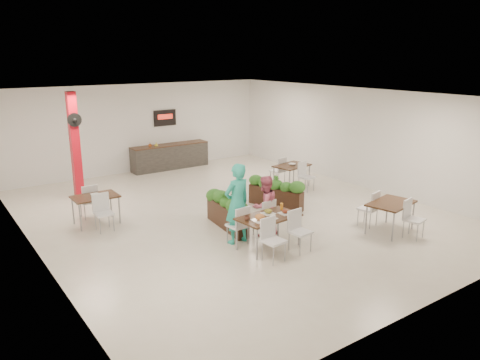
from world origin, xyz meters
The scene contains 12 objects.
ground centered at (0.00, 0.00, 0.00)m, with size 12.00×12.00×0.00m, color beige.
room_shell centered at (0.00, 0.00, 2.01)m, with size 10.10×12.10×3.22m.
red_column centered at (-3.00, 3.79, 1.64)m, with size 0.40×0.41×3.20m.
service_counter centered at (1.00, 5.65, 0.49)m, with size 3.00×0.64×2.20m.
main_table centered at (-0.66, -2.43, 0.64)m, with size 1.46×1.71×0.92m.
diner_man centered at (-1.05, -1.77, 0.94)m, with size 0.69×0.45×1.88m, color teal.
diner_woman centered at (-0.25, -1.77, 0.73)m, with size 0.71×0.56×1.47m, color #E66685.
planter_left centered at (-0.74, -0.87, 0.50)m, with size 0.58×1.86×0.98m.
planter_right centered at (1.33, -0.27, 0.48)m, with size 0.84×1.71×0.92m.
side_table_a centered at (-3.31, 1.31, 0.62)m, with size 1.12×1.62×0.92m.
side_table_b centered at (3.05, 1.01, 0.63)m, with size 1.27×1.67×0.92m.
side_table_c centered at (2.40, -3.36, 0.63)m, with size 1.35×1.67×0.92m.
Camera 1 is at (-6.82, -10.08, 4.23)m, focal length 35.00 mm.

